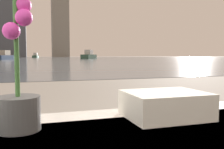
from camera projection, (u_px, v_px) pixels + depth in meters
potted_orchid at (18, 79)px, 0.63m from camera, size 0.11×0.11×0.44m
towel_stack at (165, 105)px, 0.78m from camera, size 0.24×0.20×0.08m
harbor_water at (34, 58)px, 58.82m from camera, size 180.00×110.00×0.01m
harbor_boat_0 at (89, 56)px, 52.14m from camera, size 4.20×5.10×1.87m
harbor_boat_2 at (5, 56)px, 40.58m from camera, size 3.14×4.26×1.53m
harbor_boat_3 at (36, 56)px, 75.19m from camera, size 2.09×4.18×1.50m
skyline_tower_2 at (9, 17)px, 107.73m from camera, size 13.84×8.93×34.90m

